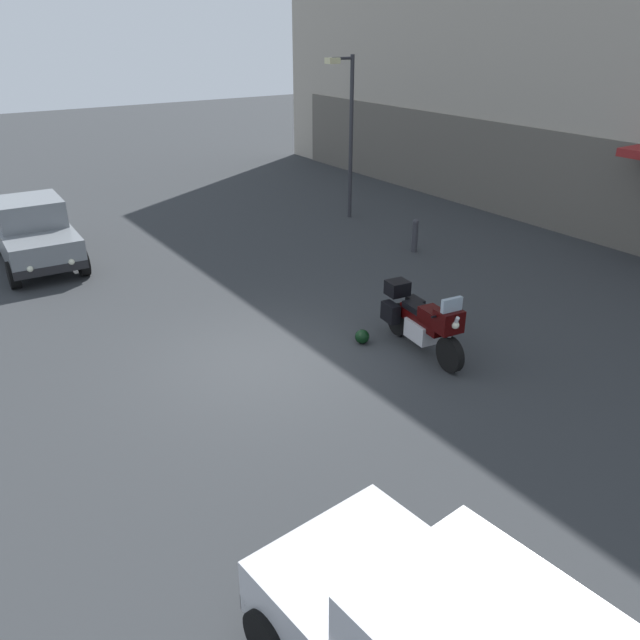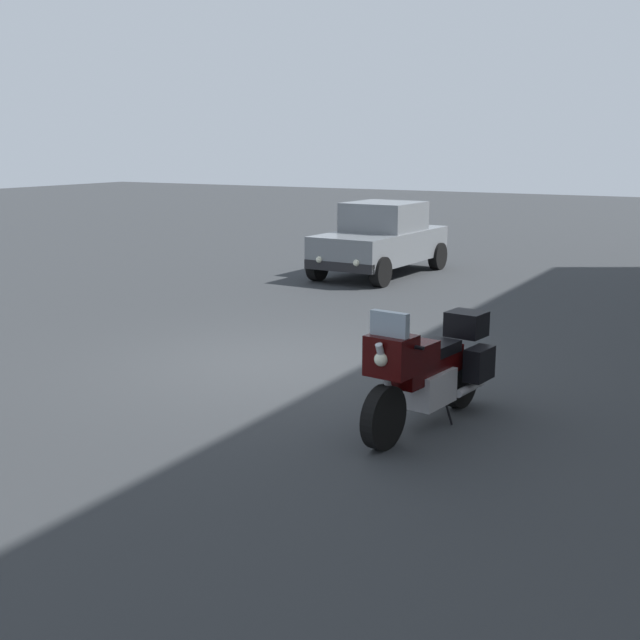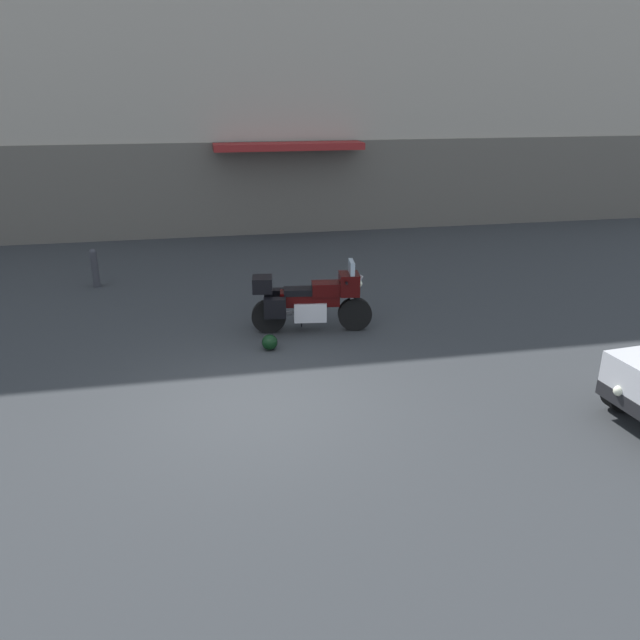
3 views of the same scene
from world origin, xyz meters
name	(u,v)px [view 3 (image 3 of 3)]	position (x,y,z in m)	size (l,w,h in m)	color
ground_plane	(256,405)	(0.00, 0.00, 0.00)	(80.00, 80.00, 0.00)	#2D3033
building_facade_rear	(206,4)	(0.00, 12.34, 6.58)	(33.36, 3.40, 13.27)	#A89E8E
motorcycle	(310,300)	(1.29, 2.72, 0.62)	(2.26, 0.87, 1.36)	black
helmet	(270,342)	(0.44, 1.99, 0.14)	(0.28, 0.28, 0.28)	black
bollard_curbside	(95,267)	(-3.05, 6.42, 0.48)	(0.16, 0.16, 0.90)	#333338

